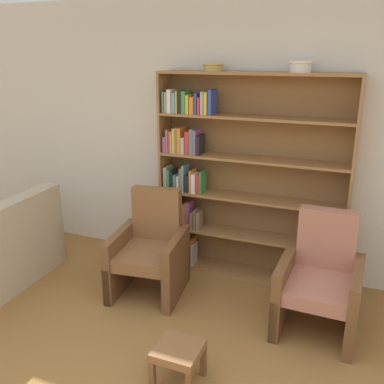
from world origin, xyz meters
The scene contains 7 objects.
wall_back centered at (0.00, 2.66, 1.38)m, with size 12.00×0.06×2.75m.
bookshelf centered at (-0.20, 2.49, 1.02)m, with size 1.88×0.30×2.05m.
bowl_terracotta centered at (-0.42, 2.47, 2.09)m, with size 0.21×0.21×0.07m.
bowl_brass centered at (0.39, 2.47, 2.10)m, with size 0.21×0.21×0.10m.
armchair_leather centered at (-0.80, 1.81, 0.41)m, with size 0.72×0.76×0.97m.
armchair_cushioned centered at (0.78, 1.81, 0.41)m, with size 0.66×0.70×0.97m.
footstool centered at (-0.04, 0.76, 0.24)m, with size 0.31×0.31×0.30m.
Camera 1 is at (0.96, -1.48, 2.21)m, focal length 40.00 mm.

